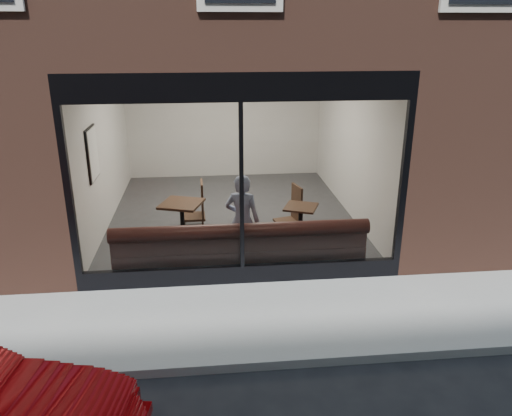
{
  "coord_description": "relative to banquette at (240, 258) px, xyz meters",
  "views": [
    {
      "loc": [
        -0.5,
        -4.87,
        3.78
      ],
      "look_at": [
        0.25,
        2.4,
        1.11
      ],
      "focal_mm": 35.0,
      "sensor_mm": 36.0,
      "label": 1
    }
  ],
  "objects": [
    {
      "name": "sidewalk_near",
      "position": [
        0.0,
        -1.45,
        -0.22
      ],
      "size": [
        40.0,
        2.0,
        0.01
      ],
      "primitive_type": "cube",
      "color": "gray",
      "rests_on": "ground"
    },
    {
      "name": "cafe_table_right",
      "position": [
        1.16,
        0.92,
        0.52
      ],
      "size": [
        0.71,
        0.71,
        0.04
      ],
      "primitive_type": "cube",
      "rotation": [
        0.0,
        0.0,
        -0.39
      ],
      "color": "black",
      "rests_on": "cafe_floor"
    },
    {
      "name": "banquette",
      "position": [
        0.0,
        0.0,
        0.0
      ],
      "size": [
        4.0,
        0.55,
        0.45
      ],
      "primitive_type": "cube",
      "color": "#331612",
      "rests_on": "cafe_floor"
    },
    {
      "name": "cafe_wall_back",
      "position": [
        0.0,
        5.54,
        1.37
      ],
      "size": [
        5.0,
        0.0,
        5.0
      ],
      "primitive_type": "plane",
      "rotation": [
        1.57,
        0.0,
        0.0
      ],
      "color": "beige",
      "rests_on": "ground"
    },
    {
      "name": "kerb_near",
      "position": [
        0.0,
        -2.5,
        -0.17
      ],
      "size": [
        40.0,
        0.1,
        0.12
      ],
      "primitive_type": "cube",
      "color": "gray",
      "rests_on": "ground"
    },
    {
      "name": "storefront_mullion",
      "position": [
        0.0,
        -0.4,
        1.32
      ],
      "size": [
        0.06,
        0.1,
        2.5
      ],
      "primitive_type": "cube",
      "color": "black",
      "rests_on": "storefront_kick"
    },
    {
      "name": "storefront_header",
      "position": [
        0.0,
        -0.4,
        2.77
      ],
      "size": [
        5.0,
        0.1,
        0.4
      ],
      "primitive_type": "cube",
      "color": "black",
      "rests_on": "host_building_upper"
    },
    {
      "name": "cafe_table_left",
      "position": [
        -0.98,
        1.32,
        0.52
      ],
      "size": [
        0.88,
        0.88,
        0.04
      ],
      "primitive_type": "cube",
      "rotation": [
        0.0,
        0.0,
        -0.33
      ],
      "color": "black",
      "rests_on": "cafe_floor"
    },
    {
      "name": "storefront_kick",
      "position": [
        0.0,
        -0.4,
        -0.08
      ],
      "size": [
        5.0,
        0.1,
        0.3
      ],
      "primitive_type": "cube",
      "color": "black",
      "rests_on": "ground"
    },
    {
      "name": "person",
      "position": [
        0.06,
        0.27,
        0.56
      ],
      "size": [
        0.66,
        0.53,
        1.56
      ],
      "primitive_type": "imported",
      "rotation": [
        0.0,
        0.0,
        2.83
      ],
      "color": "#8A97BB",
      "rests_on": "cafe_floor"
    },
    {
      "name": "cafe_wall_right",
      "position": [
        2.49,
        2.55,
        1.37
      ],
      "size": [
        0.0,
        6.0,
        6.0
      ],
      "primitive_type": "plane",
      "rotation": [
        1.57,
        0.0,
        -1.57
      ],
      "color": "beige",
      "rests_on": "ground"
    },
    {
      "name": "storefront_glass",
      "position": [
        0.0,
        -0.43,
        1.33
      ],
      "size": [
        4.8,
        0.0,
        4.8
      ],
      "primitive_type": "plane",
      "rotation": [
        1.57,
        0.0,
        0.0
      ],
      "color": "white",
      "rests_on": "storefront_kick"
    },
    {
      "name": "cafe_ceiling",
      "position": [
        0.0,
        2.55,
        2.97
      ],
      "size": [
        6.0,
        6.0,
        0.0
      ],
      "primitive_type": "plane",
      "rotation": [
        3.14,
        0.0,
        0.0
      ],
      "color": "white",
      "rests_on": "host_building_upper"
    },
    {
      "name": "cafe_floor",
      "position": [
        0.0,
        2.55,
        -0.21
      ],
      "size": [
        6.0,
        6.0,
        0.0
      ],
      "primitive_type": "plane",
      "color": "#2D2D30",
      "rests_on": "ground"
    },
    {
      "name": "ground",
      "position": [
        0.0,
        -2.45,
        -0.23
      ],
      "size": [
        120.0,
        120.0,
        0.0
      ],
      "primitive_type": "plane",
      "color": "black",
      "rests_on": "ground"
    },
    {
      "name": "host_building_backfill",
      "position": [
        0.0,
        8.55,
        1.38
      ],
      "size": [
        5.0,
        6.0,
        3.2
      ],
      "primitive_type": "cube",
      "color": "brown",
      "rests_on": "ground"
    },
    {
      "name": "wall_poster",
      "position": [
        -2.45,
        1.38,
        1.47
      ],
      "size": [
        0.02,
        0.65,
        0.87
      ],
      "primitive_type": "cube",
      "color": "white",
      "rests_on": "cafe_wall_left"
    },
    {
      "name": "host_building_pier_right",
      "position": [
        3.75,
        5.55,
        1.38
      ],
      "size": [
        2.5,
        12.0,
        3.2
      ],
      "primitive_type": "cube",
      "color": "brown",
      "rests_on": "ground"
    },
    {
      "name": "host_building_pier_left",
      "position": [
        -3.75,
        5.55,
        1.38
      ],
      "size": [
        2.5,
        12.0,
        3.2
      ],
      "primitive_type": "cube",
      "color": "brown",
      "rests_on": "ground"
    },
    {
      "name": "cafe_chair_right",
      "position": [
        1.01,
        1.48,
        0.01
      ],
      "size": [
        0.53,
        0.53,
        0.04
      ],
      "primitive_type": "cube",
      "rotation": [
        0.0,
        0.0,
        3.39
      ],
      "color": "black",
      "rests_on": "cafe_floor"
    },
    {
      "name": "cafe_chair_left",
      "position": [
        -0.79,
        1.95,
        0.01
      ],
      "size": [
        0.48,
        0.48,
        0.04
      ],
      "primitive_type": "cube",
      "rotation": [
        0.0,
        0.0,
        3.17
      ],
      "color": "black",
      "rests_on": "cafe_floor"
    },
    {
      "name": "cafe_wall_left",
      "position": [
        -2.49,
        2.55,
        1.37
      ],
      "size": [
        0.0,
        6.0,
        6.0
      ],
      "primitive_type": "plane",
      "rotation": [
        1.57,
        0.0,
        1.57
      ],
      "color": "beige",
      "rests_on": "ground"
    }
  ]
}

